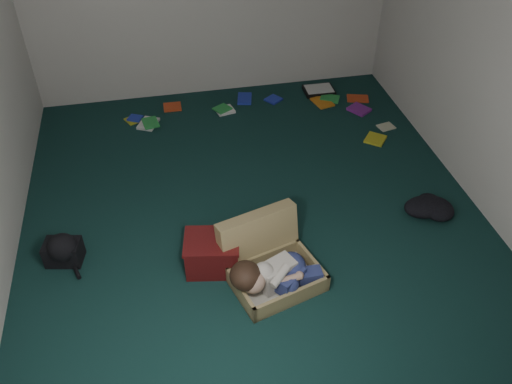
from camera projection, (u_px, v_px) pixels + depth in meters
name	position (u px, v px, depth m)	size (l,w,h in m)	color
floor	(253.00, 212.00, 4.84)	(4.50, 4.50, 0.00)	#102F2C
wall_front	(356.00, 328.00, 2.32)	(4.50, 4.50, 0.00)	silver
wall_right	(497.00, 56.00, 4.32)	(4.50, 4.50, 0.00)	silver
suitcase	(269.00, 261.00, 4.18)	(0.81, 0.80, 0.48)	tan
person	(274.00, 274.00, 4.03)	(0.73, 0.37, 0.30)	silver
maroon_bin	(212.00, 253.00, 4.24)	(0.48, 0.40, 0.29)	#4F1010
backpack	(63.00, 251.00, 4.32)	(0.35, 0.28, 0.21)	black
clothing_pile	(437.00, 210.00, 4.75)	(0.44, 0.36, 0.14)	black
paper_tray	(319.00, 90.00, 6.48)	(0.36, 0.27, 0.05)	black
book_scatter	(277.00, 111.00, 6.15)	(2.89, 1.35, 0.02)	gold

